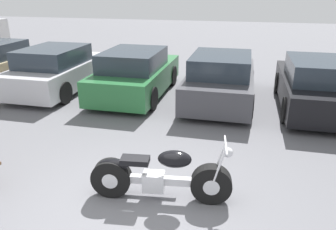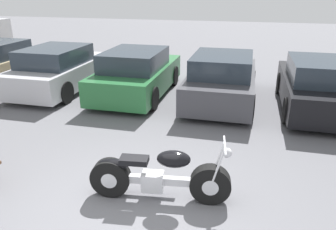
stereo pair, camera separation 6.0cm
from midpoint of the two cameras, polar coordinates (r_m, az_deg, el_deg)
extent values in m
plane|color=slate|center=(5.10, -6.46, -17.01)|extent=(60.00, 60.00, 0.00)
cylinder|color=black|center=(5.20, 7.70, -11.89)|extent=(0.66, 0.28, 0.64)
cylinder|color=silver|center=(5.20, 7.70, -11.89)|extent=(0.28, 0.25, 0.25)
cylinder|color=black|center=(5.40, -9.63, -10.70)|extent=(0.66, 0.28, 0.64)
cylinder|color=silver|center=(5.40, -9.63, -10.70)|extent=(0.28, 0.25, 0.25)
cube|color=silver|center=(5.23, -1.14, -11.26)|extent=(1.21, 0.26, 0.12)
cube|color=silver|center=(5.26, -2.34, -11.47)|extent=(0.37, 0.28, 0.30)
ellipsoid|color=black|center=(5.01, 1.34, -7.69)|extent=(0.55, 0.37, 0.26)
cube|color=black|center=(5.13, -5.59, -7.83)|extent=(0.47, 0.29, 0.09)
ellipsoid|color=black|center=(5.26, -9.26, -8.54)|extent=(0.50, 0.26, 0.20)
cylinder|color=silver|center=(4.95, 8.96, -9.18)|extent=(0.22, 0.06, 0.69)
cylinder|color=silver|center=(5.11, 8.91, -8.16)|extent=(0.22, 0.06, 0.69)
cylinder|color=silver|center=(4.87, 10.22, -5.22)|extent=(0.11, 0.62, 0.03)
sphere|color=silver|center=(4.93, 10.60, -6.48)|extent=(0.15, 0.15, 0.15)
cylinder|color=silver|center=(5.47, -4.41, -11.34)|extent=(1.21, 0.23, 0.08)
cube|color=#C6B284|center=(13.07, -27.03, 7.46)|extent=(1.82, 4.10, 0.72)
cylinder|color=black|center=(14.60, -26.32, 8.03)|extent=(0.20, 0.65, 0.65)
cylinder|color=black|center=(13.57, -20.72, 7.99)|extent=(0.20, 0.65, 0.65)
cube|color=#BCBCC1|center=(11.29, -17.91, 6.89)|extent=(1.82, 4.10, 0.72)
cube|color=#28333D|center=(10.96, -18.95, 9.72)|extent=(1.60, 2.13, 0.53)
cylinder|color=black|center=(12.83, -18.18, 7.59)|extent=(0.20, 0.65, 0.65)
cylinder|color=black|center=(12.03, -11.20, 7.38)|extent=(0.20, 0.65, 0.65)
cylinder|color=black|center=(10.83, -25.09, 4.21)|extent=(0.20, 0.65, 0.65)
cylinder|color=black|center=(9.87, -17.31, 3.74)|extent=(0.20, 0.65, 0.65)
cube|color=#286B38|center=(10.28, -5.10, 6.47)|extent=(1.82, 4.10, 0.72)
cube|color=#28333D|center=(9.91, -5.68, 9.61)|extent=(1.60, 2.13, 0.53)
cylinder|color=black|center=(11.77, -7.02, 7.32)|extent=(0.20, 0.65, 0.65)
cylinder|color=black|center=(11.28, 1.15, 6.87)|extent=(0.20, 0.65, 0.65)
cylinder|color=black|center=(9.53, -12.39, 3.61)|extent=(0.20, 0.65, 0.65)
cylinder|color=black|center=(8.92, -2.50, 2.89)|extent=(0.20, 0.65, 0.65)
cube|color=#3D3D42|center=(9.74, 9.52, 5.43)|extent=(1.82, 4.10, 0.72)
cube|color=#28333D|center=(9.35, 9.62, 8.71)|extent=(1.60, 2.13, 0.53)
cylinder|color=black|center=(11.10, 5.65, 6.53)|extent=(0.20, 0.65, 0.65)
cylinder|color=black|center=(11.00, 14.48, 5.80)|extent=(0.20, 0.65, 0.65)
cylinder|color=black|center=(8.70, 3.11, 2.38)|extent=(0.20, 0.65, 0.65)
cylinder|color=black|center=(8.57, 14.35, 1.42)|extent=(0.20, 0.65, 0.65)
cube|color=black|center=(9.83, 24.73, 3.86)|extent=(1.82, 4.10, 0.72)
cube|color=#28333D|center=(9.44, 25.55, 7.04)|extent=(1.60, 2.13, 0.53)
cylinder|color=black|center=(10.97, 19.15, 5.25)|extent=(0.20, 0.65, 0.65)
cylinder|color=black|center=(8.55, 20.32, 0.69)|extent=(0.20, 0.65, 0.65)
cylinder|color=black|center=(15.74, -26.79, 9.29)|extent=(0.24, 0.93, 0.93)
camera|label=1|loc=(0.03, -89.73, 0.11)|focal=35.00mm
camera|label=2|loc=(0.03, 90.27, -0.11)|focal=35.00mm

